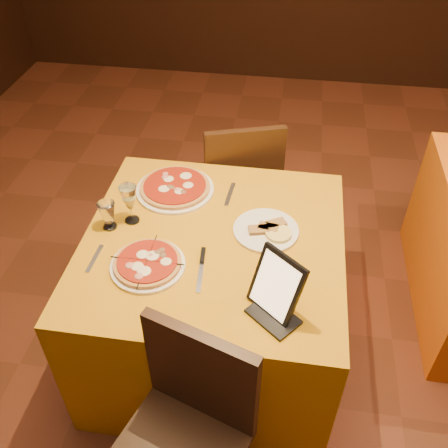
# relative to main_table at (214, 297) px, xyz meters

# --- Properties ---
(floor) EXTENTS (6.00, 7.00, 0.01)m
(floor) POSITION_rel_main_table_xyz_m (0.54, -0.27, -0.38)
(floor) COLOR #5E2D19
(floor) RESTS_ON ground
(main_table) EXTENTS (1.10, 1.10, 0.75)m
(main_table) POSITION_rel_main_table_xyz_m (0.00, 0.00, 0.00)
(main_table) COLOR orange
(main_table) RESTS_ON floor
(chair_main_far) EXTENTS (0.56, 0.56, 0.91)m
(chair_main_far) POSITION_rel_main_table_xyz_m (0.00, 0.82, 0.08)
(chair_main_far) COLOR black
(chair_main_far) RESTS_ON floor
(pizza_near) EXTENTS (0.30, 0.30, 0.03)m
(pizza_near) POSITION_rel_main_table_xyz_m (-0.23, -0.20, 0.39)
(pizza_near) COLOR white
(pizza_near) RESTS_ON main_table
(pizza_far) EXTENTS (0.37, 0.37, 0.03)m
(pizza_far) POSITION_rel_main_table_xyz_m (-0.23, 0.31, 0.39)
(pizza_far) COLOR white
(pizza_far) RESTS_ON main_table
(cutlet_dish) EXTENTS (0.28, 0.28, 0.03)m
(cutlet_dish) POSITION_rel_main_table_xyz_m (0.22, 0.08, 0.39)
(cutlet_dish) COLOR white
(cutlet_dish) RESTS_ON main_table
(wine_glass) EXTENTS (0.10, 0.10, 0.19)m
(wine_glass) POSITION_rel_main_table_xyz_m (-0.37, 0.07, 0.47)
(wine_glass) COLOR #CBCB73
(wine_glass) RESTS_ON main_table
(water_glass) EXTENTS (0.09, 0.09, 0.13)m
(water_glass) POSITION_rel_main_table_xyz_m (-0.46, 0.01, 0.44)
(water_glass) COLOR silver
(water_glass) RESTS_ON main_table
(tablet) EXTENTS (0.21, 0.20, 0.24)m
(tablet) POSITION_rel_main_table_xyz_m (0.28, -0.33, 0.49)
(tablet) COLOR black
(tablet) RESTS_ON main_table
(knife) EXTENTS (0.04, 0.22, 0.01)m
(knife) POSITION_rel_main_table_xyz_m (-0.02, -0.20, 0.38)
(knife) COLOR silver
(knife) RESTS_ON main_table
(fork_near) EXTENTS (0.02, 0.16, 0.01)m
(fork_near) POSITION_rel_main_table_xyz_m (-0.45, -0.19, 0.38)
(fork_near) COLOR #AAA8AF
(fork_near) RESTS_ON main_table
(fork_far) EXTENTS (0.03, 0.18, 0.01)m
(fork_far) POSITION_rel_main_table_xyz_m (0.03, 0.31, 0.38)
(fork_far) COLOR silver
(fork_far) RESTS_ON main_table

